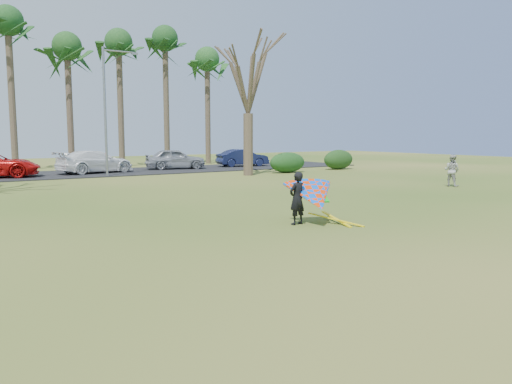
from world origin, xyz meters
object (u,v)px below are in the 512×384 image
car_3 (95,162)px  car_4 (175,159)px  streetlight (107,105)px  kite_flyer (313,196)px  bare_tree_right (248,73)px  pedestrian_a (452,171)px  car_5 (243,158)px

car_3 → car_4: bearing=-97.5°
streetlight → kite_flyer: bearing=-90.4°
bare_tree_right → pedestrian_a: bearing=-66.9°
car_3 → car_5: (12.02, 0.44, -0.06)m
bare_tree_right → car_4: size_ratio=2.07×
streetlight → car_4: (6.07, 3.44, -3.65)m
streetlight → car_3: (-0.09, 2.81, -3.65)m
car_4 → pedestrian_a: (6.73, -19.05, -0.00)m
car_3 → car_5: bearing=-101.4°
bare_tree_right → pedestrian_a: size_ratio=5.64×
streetlight → pedestrian_a: size_ratio=4.89×
car_3 → car_5: size_ratio=1.24×
car_3 → car_4: (6.16, 0.64, 0.00)m
bare_tree_right → car_3: size_ratio=1.77×
bare_tree_right → car_4: (-1.77, 7.44, -5.75)m
bare_tree_right → car_5: bare_tree_right is taller
bare_tree_right → car_3: bare_tree_right is taller
streetlight → car_5: (11.93, 3.24, -3.71)m
bare_tree_right → car_5: 10.15m
bare_tree_right → streetlight: 9.05m
pedestrian_a → kite_flyer: 13.67m
car_5 → car_3: bearing=100.1°
bare_tree_right → streetlight: (-7.84, 4.00, -2.10)m
car_3 → bare_tree_right: bearing=-144.1°
car_3 → pedestrian_a: 22.47m
car_3 → car_5: 12.03m
streetlight → kite_flyer: streetlight is taller
kite_flyer → car_5: bearing=62.6°
car_5 → bare_tree_right: bearing=158.5°
bare_tree_right → pedestrian_a: bare_tree_right is taller
car_3 → pedestrian_a: size_ratio=3.18×
bare_tree_right → pedestrian_a: 13.87m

